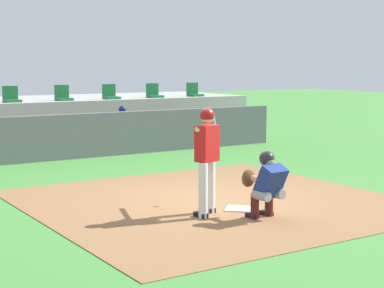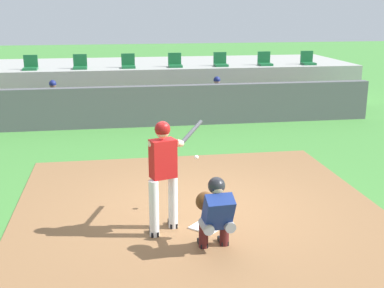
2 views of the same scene
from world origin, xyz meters
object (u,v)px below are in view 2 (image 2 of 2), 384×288
at_px(home_plate, 207,227).
at_px(dugout_player_0, 53,101).
at_px(stadium_seat_5, 221,62).
at_px(stadium_seat_1, 31,66).
at_px(stadium_seat_6, 265,61).
at_px(stadium_seat_4, 175,63).
at_px(catcher_crouched, 216,211).
at_px(stadium_seat_3, 128,64).
at_px(stadium_seat_7, 308,61).
at_px(dugout_player_1, 218,97).
at_px(stadium_seat_2, 80,65).
at_px(batter_at_plate, 164,170).

relative_size(home_plate, dugout_player_0, 0.34).
distance_m(home_plate, stadium_seat_5, 10.58).
distance_m(stadium_seat_1, stadium_seat_6, 8.13).
bearing_deg(stadium_seat_4, catcher_crouched, -94.37).
bearing_deg(stadium_seat_3, stadium_seat_7, 0.00).
distance_m(dugout_player_1, stadium_seat_4, 2.47).
distance_m(catcher_crouched, stadium_seat_3, 11.00).
relative_size(dugout_player_0, dugout_player_1, 1.00).
distance_m(stadium_seat_2, stadium_seat_5, 4.88).
distance_m(stadium_seat_2, stadium_seat_6, 6.50).
bearing_deg(stadium_seat_2, stadium_seat_3, 0.00).
distance_m(batter_at_plate, stadium_seat_5, 10.68).
distance_m(home_plate, stadium_seat_6, 11.06).
distance_m(catcher_crouched, stadium_seat_4, 11.00).
xyz_separation_m(stadium_seat_1, stadium_seat_3, (3.25, 0.00, 0.00)).
xyz_separation_m(batter_at_plate, stadium_seat_4, (1.49, 10.20, 0.50)).
height_order(batter_at_plate, stadium_seat_3, stadium_seat_3).
relative_size(home_plate, stadium_seat_4, 0.92).
xyz_separation_m(home_plate, stadium_seat_7, (5.69, 10.18, 1.51)).
bearing_deg(stadium_seat_3, stadium_seat_5, 0.00).
xyz_separation_m(catcher_crouched, stadium_seat_7, (5.71, 10.93, 0.93)).
distance_m(batter_at_plate, stadium_seat_1, 10.76).
relative_size(catcher_crouched, stadium_seat_7, 3.95).
height_order(batter_at_plate, stadium_seat_7, stadium_seat_7).
relative_size(dugout_player_1, stadium_seat_7, 2.71).
xyz_separation_m(stadium_seat_4, stadium_seat_7, (4.88, 0.00, 0.00)).
distance_m(stadium_seat_1, stadium_seat_4, 4.88).
bearing_deg(stadium_seat_4, stadium_seat_3, 180.00).
xyz_separation_m(batter_at_plate, catcher_crouched, (0.66, -0.73, -0.43)).
xyz_separation_m(stadium_seat_4, stadium_seat_5, (1.62, 0.00, 0.00)).
relative_size(home_plate, stadium_seat_1, 0.92).
distance_m(stadium_seat_2, stadium_seat_3, 1.62).
height_order(batter_at_plate, stadium_seat_6, stadium_seat_6).
height_order(batter_at_plate, stadium_seat_5, stadium_seat_5).
bearing_deg(stadium_seat_5, stadium_seat_1, 180.00).
bearing_deg(dugout_player_0, home_plate, -68.70).
bearing_deg(batter_at_plate, home_plate, 1.68).
distance_m(catcher_crouched, dugout_player_0, 9.44).
xyz_separation_m(stadium_seat_1, stadium_seat_4, (4.88, 0.00, 0.00)).
xyz_separation_m(stadium_seat_2, stadium_seat_5, (4.88, 0.00, 0.00)).
height_order(home_plate, dugout_player_1, dugout_player_1).
xyz_separation_m(home_plate, stadium_seat_5, (2.44, 10.18, 1.51)).
distance_m(batter_at_plate, stadium_seat_7, 12.03).
bearing_deg(stadium_seat_4, stadium_seat_2, 180.00).
relative_size(dugout_player_1, stadium_seat_1, 2.71).
distance_m(home_plate, stadium_seat_2, 10.58).
relative_size(dugout_player_0, stadium_seat_7, 2.71).
xyz_separation_m(home_plate, stadium_seat_2, (-2.44, 10.18, 1.51)).
bearing_deg(dugout_player_0, stadium_seat_5, 19.92).
bearing_deg(stadium_seat_7, batter_at_plate, -121.97).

